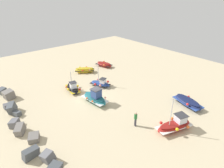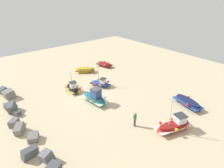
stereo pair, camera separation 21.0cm
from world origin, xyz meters
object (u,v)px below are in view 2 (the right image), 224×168
object	(u,v)px
fishing_boat_0	(95,98)
fishing_boat_1	(73,88)
fishing_boat_6	(101,83)
fishing_boat_5	(104,64)
fishing_boat_4	(188,102)
person_walking	(135,118)
fishing_boat_2	(85,70)
fishing_boat_3	(174,126)

from	to	relation	value
fishing_boat_0	fishing_boat_1	bearing A→B (deg)	-178.66
fishing_boat_6	fishing_boat_5	bearing A→B (deg)	116.22
fishing_boat_5	fishing_boat_6	xyz separation A→B (m)	(-5.88, 5.22, -0.01)
fishing_boat_4	fishing_boat_6	xyz separation A→B (m)	(11.16, 4.96, -0.06)
person_walking	fishing_boat_5	bearing A→B (deg)	82.13
fishing_boat_1	fishing_boat_2	world-z (taller)	fishing_boat_1
fishing_boat_3	fishing_boat_4	bearing A→B (deg)	34.04
fishing_boat_1	fishing_boat_4	size ratio (longest dim) A/B	0.84
fishing_boat_4	fishing_boat_5	world-z (taller)	fishing_boat_4
fishing_boat_1	person_walking	xyz separation A→B (m)	(-11.05, -1.09, 0.51)
fishing_boat_2	fishing_boat_3	world-z (taller)	fishing_boat_3
fishing_boat_5	person_walking	size ratio (longest dim) A/B	1.99
fishing_boat_2	fishing_boat_3	size ratio (longest dim) A/B	0.82
fishing_boat_3	fishing_boat_2	bearing A→B (deg)	102.84
fishing_boat_0	fishing_boat_4	size ratio (longest dim) A/B	0.95
fishing_boat_4	fishing_boat_5	bearing A→B (deg)	-168.73
fishing_boat_6	person_walking	size ratio (longest dim) A/B	2.16
fishing_boat_5	person_walking	world-z (taller)	person_walking
fishing_boat_1	fishing_boat_2	xyz separation A→B (m)	(4.54, -4.92, -0.00)
fishing_boat_3	fishing_boat_5	bearing A→B (deg)	90.30
fishing_boat_4	person_walking	xyz separation A→B (m)	(1.37, 7.81, 0.51)
fishing_boat_0	fishing_boat_4	xyz separation A→B (m)	(-7.88, -8.31, -0.19)
fishing_boat_2	fishing_boat_6	world-z (taller)	fishing_boat_6
fishing_boat_4	fishing_boat_3	bearing A→B (deg)	-60.40
fishing_boat_3	fishing_boat_5	size ratio (longest dim) A/B	1.24
fishing_boat_0	fishing_boat_5	world-z (taller)	fishing_boat_0
fishing_boat_3	fishing_boat_4	xyz separation A→B (m)	(1.63, -5.20, -0.10)
fishing_boat_0	person_walking	size ratio (longest dim) A/B	2.32
fishing_boat_5	fishing_boat_4	bearing A→B (deg)	162.51
fishing_boat_5	fishing_boat_6	world-z (taller)	fishing_boat_6
fishing_boat_2	fishing_boat_6	size ratio (longest dim) A/B	0.93
fishing_boat_1	fishing_boat_3	bearing A→B (deg)	26.80
fishing_boat_3	fishing_boat_6	world-z (taller)	fishing_boat_3
fishing_boat_2	person_walking	size ratio (longest dim) A/B	2.01
fishing_boat_2	person_walking	distance (m)	16.06
fishing_boat_1	fishing_boat_3	xyz separation A→B (m)	(-14.05, -3.70, 0.10)
fishing_boat_2	fishing_boat_4	bearing A→B (deg)	138.89
fishing_boat_1	person_walking	distance (m)	11.12
fishing_boat_1	fishing_boat_3	world-z (taller)	fishing_boat_3
fishing_boat_2	fishing_boat_4	size ratio (longest dim) A/B	0.83
fishing_boat_4	fishing_boat_5	size ratio (longest dim) A/B	1.22
fishing_boat_0	fishing_boat_4	distance (m)	11.46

